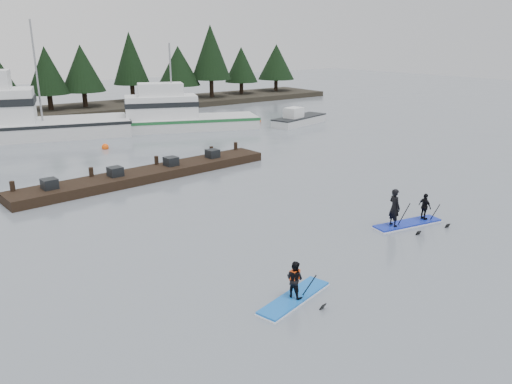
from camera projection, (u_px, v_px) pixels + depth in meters
ground at (355, 261)px, 17.91m from camera, size 160.00×160.00×0.00m
far_shore at (42, 113)px, 49.99m from camera, size 70.00×8.00×0.60m
treeline at (43, 116)px, 50.08m from camera, size 60.00×4.00×8.00m
fishing_boat_large at (4, 130)px, 38.81m from camera, size 18.40×9.79×10.00m
fishing_boat_medium at (176, 123)px, 42.98m from camera, size 13.63×8.36×8.02m
skiff at (299, 120)px, 45.41m from camera, size 6.45×3.36×0.72m
floating_dock at (149, 174)px, 28.22m from camera, size 15.41×3.29×0.51m
buoy_b at (105, 149)px, 35.66m from camera, size 0.49×0.49×0.49m
buoy_c at (258, 122)px, 46.73m from camera, size 0.48×0.48×0.48m
paddleboard_solo at (295, 287)px, 15.19m from camera, size 3.00×1.42×1.78m
paddleboard_duo at (407, 212)px, 21.14m from camera, size 3.24×1.50×2.22m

